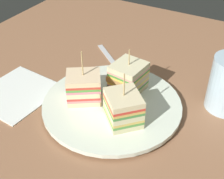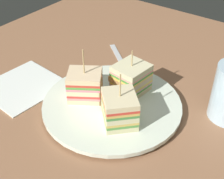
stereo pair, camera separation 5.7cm
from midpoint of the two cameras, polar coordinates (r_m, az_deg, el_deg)
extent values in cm
cube|color=#946545|center=(60.13, -2.71, -4.20)|extent=(99.48, 92.66, 1.80)
cylinder|color=white|center=(59.33, -2.74, -3.30)|extent=(16.08, 16.08, 0.65)
cylinder|color=white|center=(58.87, -2.76, -2.76)|extent=(25.94, 25.94, 0.80)
cube|color=beige|center=(61.62, 0.30, 0.43)|extent=(6.77, 6.33, 1.05)
cube|color=#9E7242|center=(59.69, -1.40, -0.95)|extent=(0.89, 5.52, 1.05)
cube|color=#469733|center=(61.19, 0.30, 0.99)|extent=(6.77, 6.33, 0.42)
cube|color=#E2A2A7|center=(60.95, 0.30, 1.30)|extent=(6.77, 6.33, 0.42)
cube|color=yellow|center=(60.71, 0.30, 1.62)|extent=(6.77, 6.33, 0.42)
cube|color=beige|center=(60.29, 0.30, 2.19)|extent=(6.77, 6.33, 1.05)
cube|color=#B2844C|center=(58.32, -1.43, 0.84)|extent=(0.89, 5.52, 1.05)
cube|color=#F4CB52|center=(59.88, 0.31, 2.77)|extent=(6.77, 6.33, 0.42)
cube|color=green|center=(59.65, 0.31, 3.10)|extent=(6.77, 6.33, 0.42)
cube|color=#EFA693|center=(59.42, 0.31, 3.43)|extent=(6.77, 6.33, 0.42)
cube|color=beige|center=(59.03, 0.31, 4.03)|extent=(6.77, 6.33, 1.05)
cylinder|color=tan|center=(57.91, 0.32, 5.80)|extent=(0.24, 0.24, 3.21)
cube|color=beige|center=(59.65, -7.74, -1.39)|extent=(7.73, 8.00, 0.99)
cube|color=#9E7242|center=(59.48, -4.85, -1.28)|extent=(4.41, 3.01, 0.99)
cube|color=#D68A8A|center=(59.20, -7.80, -0.83)|extent=(7.73, 8.00, 0.49)
cube|color=#D63B35|center=(58.91, -7.84, -0.45)|extent=(7.73, 8.00, 0.49)
cube|color=beige|center=(58.47, -7.90, 0.13)|extent=(7.73, 8.00, 0.99)
cube|color=#9E7242|center=(58.29, -4.95, 0.25)|extent=(4.41, 3.01, 0.99)
cube|color=pink|center=(58.03, -7.96, 0.72)|extent=(7.73, 8.00, 0.49)
cube|color=#54A442|center=(57.75, -8.00, 1.11)|extent=(7.73, 8.00, 0.49)
cube|color=#D33E30|center=(57.47, -8.04, 1.51)|extent=(7.73, 8.00, 0.49)
cube|color=beige|center=(57.05, -8.10, 2.12)|extent=(7.73, 8.00, 0.99)
cylinder|color=tan|center=(55.48, -8.36, 4.58)|extent=(0.24, 0.24, 4.79)
cube|color=beige|center=(54.46, -0.95, -5.34)|extent=(8.18, 8.19, 1.00)
cube|color=#B2844C|center=(56.66, -1.79, -3.39)|extent=(4.00, 3.87, 1.00)
cube|color=#559D45|center=(53.96, -0.96, -4.75)|extent=(8.18, 8.19, 0.51)
cube|color=#E5BF5B|center=(53.63, -0.97, -4.35)|extent=(8.18, 8.19, 0.51)
cube|color=beige|center=(53.14, -0.98, -3.73)|extent=(8.18, 8.19, 1.00)
cube|color=#B2844C|center=(55.39, -1.83, -1.80)|extent=(4.00, 3.87, 1.00)
cube|color=#489346|center=(52.65, -0.98, -3.11)|extent=(8.18, 8.19, 0.51)
cube|color=#EBBF5C|center=(52.33, -0.99, -2.68)|extent=(8.18, 8.19, 0.51)
cube|color=#E34032|center=(52.01, -1.00, -2.25)|extent=(8.18, 8.19, 0.51)
cube|color=beige|center=(51.54, -1.00, -1.60)|extent=(8.18, 8.19, 1.00)
cylinder|color=tan|center=(49.98, -1.04, 0.74)|extent=(0.24, 0.24, 4.20)
ellipsoid|color=#4C9146|center=(63.57, -0.29, 1.60)|extent=(3.89, 4.74, 0.94)
ellipsoid|color=#48953B|center=(64.19, -1.72, 2.22)|extent=(4.50, 4.49, 1.28)
ellipsoid|color=green|center=(65.28, 0.91, 2.69)|extent=(4.82, 4.12, 0.91)
cylinder|color=#D33936|center=(64.88, -1.11, 2.70)|extent=(4.40, 4.44, 0.99)
cube|color=silver|center=(75.57, -2.97, 6.19)|extent=(7.64, 9.10, 0.25)
ellipsoid|color=silver|center=(69.82, -1.09, 3.78)|extent=(4.65, 4.82, 1.00)
cube|color=white|center=(66.69, -19.22, -0.58)|extent=(15.47, 14.87, 0.50)
camera|label=1|loc=(0.03, -92.86, -2.13)|focal=50.48mm
camera|label=2|loc=(0.03, 87.14, 2.13)|focal=50.48mm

